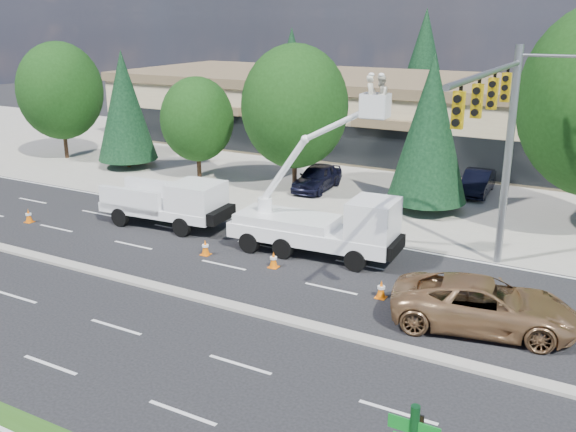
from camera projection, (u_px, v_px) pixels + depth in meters
The scene contains 21 objects.
ground at pixel (176, 293), 24.33m from camera, with size 140.00×140.00×0.00m, color black.
concrete_apron at pixel (373, 179), 41.00m from camera, with size 140.00×22.00×0.01m, color gray.
road_median at pixel (176, 291), 24.31m from camera, with size 120.00×0.55×0.12m, color gray.
strip_mall at pixel (424, 114), 48.46m from camera, with size 50.40×15.40×5.50m.
tree_front_a at pixel (60, 91), 45.55m from camera, with size 5.99×5.99×8.31m.
tree_front_b at pixel (125, 106), 42.96m from camera, with size 3.99×3.99×7.87m.
tree_front_c at pixel (197, 119), 40.32m from camera, with size 4.64×4.64×6.43m.
tree_front_d at pixel (295, 107), 36.70m from camera, with size 6.18×6.18×8.58m.
tree_front_e at pixel (430, 128), 33.18m from camera, with size 4.20×4.20×8.29m.
tree_back_a at pixel (292, 68), 66.24m from camera, with size 4.47×4.47×8.81m.
tree_back_b at pixel (424, 63), 59.46m from camera, with size 5.39×5.39×10.62m.
signal_mast at pixel (502, 129), 23.73m from camera, with size 2.76×10.16×9.00m.
utility_pickup at pixel (171, 207), 31.62m from camera, with size 6.39×2.81×2.39m.
bucket_truck at pixel (329, 219), 27.44m from camera, with size 7.76×2.75×7.94m.
traffic_cone_a at pixel (29, 216), 32.46m from camera, with size 0.40×0.40×0.70m.
traffic_cone_b at pixel (205, 247), 28.07m from camera, with size 0.40×0.40×0.70m.
traffic_cone_c at pixel (274, 260), 26.67m from camera, with size 0.40×0.40×0.70m.
traffic_cone_d at pixel (381, 289), 23.82m from camera, with size 0.40×0.40×0.70m.
minivan at pixel (484, 305), 21.40m from camera, with size 2.81×6.09×1.69m, color #A0764D.
parked_car_west at pixel (317, 177), 38.36m from camera, with size 1.81×4.49×1.53m, color black.
parked_car_east at pixel (477, 182), 37.46m from camera, with size 1.49×4.29×1.41m, color black.
Camera 1 is at (14.57, -17.43, 10.14)m, focal length 40.00 mm.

